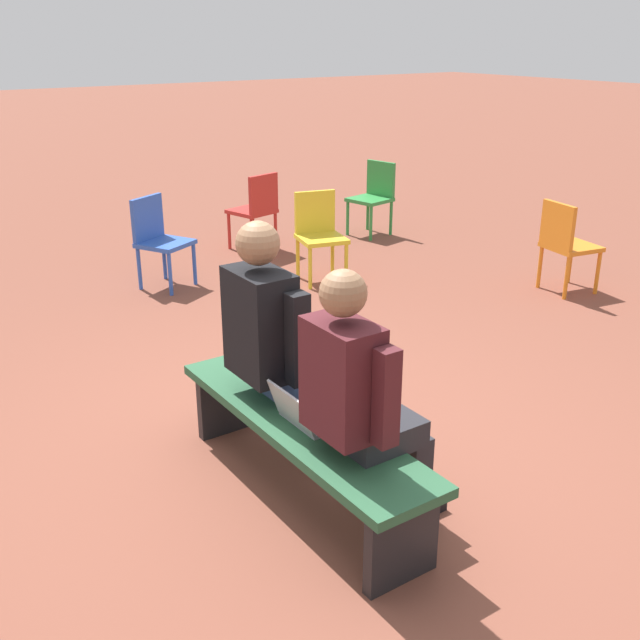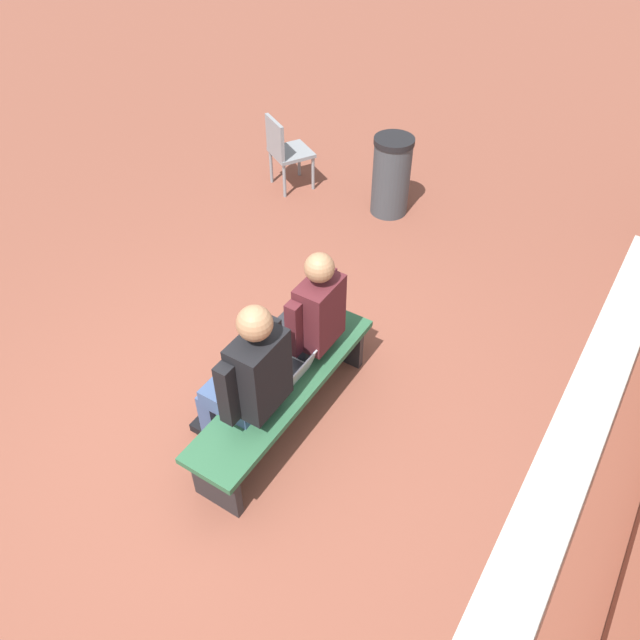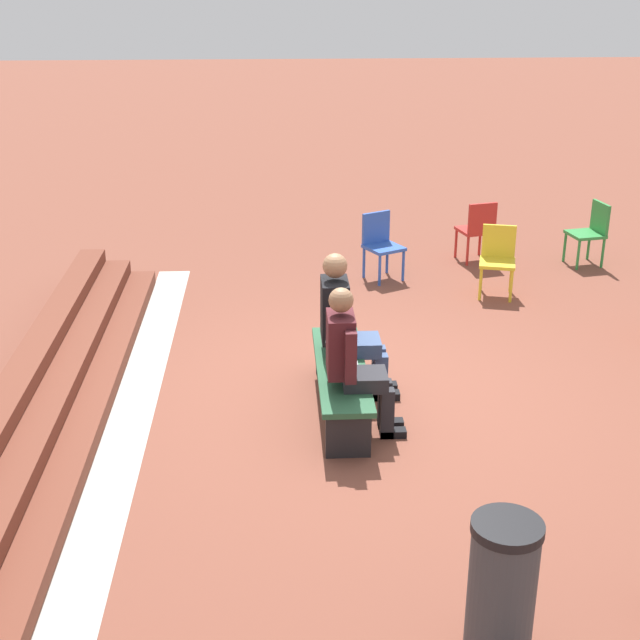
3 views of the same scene
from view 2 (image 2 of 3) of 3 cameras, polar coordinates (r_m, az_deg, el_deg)
The scene contains 8 objects.
ground_plane at distance 4.72m, azimuth -7.04°, elevation -10.82°, with size 60.00×60.00×0.00m, color brown.
concrete_strip at distance 4.44m, azimuth 18.68°, elevation -19.17°, with size 7.95×0.40×0.01m, color #B7B2A8.
bench at distance 4.52m, azimuth -3.22°, elevation -6.54°, with size 1.80×0.44×0.45m.
person_student at distance 4.52m, azimuth -1.18°, elevation 0.06°, with size 0.54×0.68×1.34m.
person_adult at distance 4.11m, azimuth -6.68°, elevation -5.33°, with size 0.58×0.73×1.40m.
laptop at distance 4.44m, azimuth -2.65°, elevation -4.81°, with size 0.32×0.29×0.21m.
plastic_chair_near_bench_right at distance 7.18m, azimuth -3.24°, elevation 15.36°, with size 0.57×0.57×0.84m.
litter_bin at distance 6.79m, azimuth 6.53°, elevation 12.96°, with size 0.42×0.42×0.86m.
Camera 2 is at (2.04, 1.97, 3.77)m, focal length 35.00 mm.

